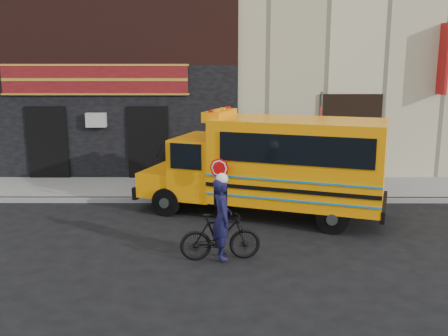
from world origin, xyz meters
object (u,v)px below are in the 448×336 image
sign_pole (320,144)px  cyclist (222,221)px  bicycle (220,237)px  school_bus (274,163)px

sign_pole → cyclist: 5.35m
bicycle → cyclist: bearing=-77.9°
sign_pole → cyclist: bearing=-123.2°
sign_pole → cyclist: (-2.88, -4.40, -0.98)m
bicycle → cyclist: 0.36m
sign_pole → bicycle: 5.46m
school_bus → cyclist: (-1.41, -3.20, -0.62)m
sign_pole → cyclist: size_ratio=1.92×
school_bus → cyclist: size_ratio=4.07×
sign_pole → school_bus: bearing=-140.9°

